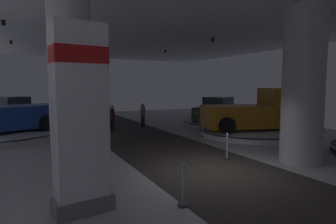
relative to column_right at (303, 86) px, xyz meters
name	(u,v)px	position (x,y,z in m)	size (l,w,h in m)	color
ground	(213,172)	(-3.45, 0.53, -2.77)	(24.00, 44.00, 0.06)	#B2B2B7
column_right	(303,86)	(0.00, 0.00, 0.00)	(1.43, 1.43, 5.50)	silver
column_left	(71,87)	(-7.71, 1.40, 0.00)	(1.15, 1.15, 5.50)	silver
brand_sign_pylon	(81,117)	(-7.80, -0.62, -0.63)	(1.34, 0.80, 4.10)	slate
display_platform_deep_left	(16,122)	(-9.47, 16.05, -2.60)	(5.38, 5.38, 0.28)	silver
display_car_deep_left	(15,110)	(-9.49, 16.08, -1.71)	(3.37, 4.57, 1.71)	black
display_platform_far_right	(217,122)	(3.30, 9.45, -2.61)	(4.74, 4.74, 0.25)	#B7B7BC
display_car_far_right	(217,110)	(3.33, 9.47, -1.73)	(4.55, 3.64, 1.71)	#2D5638
display_platform_mid_right	(250,132)	(2.39, 5.13, -2.57)	(5.68, 5.68, 0.32)	silver
pickup_truck_mid_right	(256,113)	(2.70, 5.04, -1.49)	(5.68, 3.80, 2.30)	#B77519
display_platform_far_left	(4,135)	(-9.93, 10.09, -2.56)	(5.81, 5.81, 0.35)	#B7B7BC
visitor_walking_near	(112,116)	(-4.16, 10.02, -1.84)	(0.32, 0.32, 1.59)	black
visitor_walking_far	(143,114)	(-1.90, 10.61, -1.84)	(0.32, 0.32, 1.59)	black
stanchion_a	(183,190)	(-5.67, -1.36, -2.38)	(0.28, 0.28, 1.01)	#333338
stanchion_b	(203,130)	(-0.27, 5.89, -2.38)	(0.28, 0.28, 1.01)	#333338
stanchion_c	(227,149)	(-2.12, 1.53, -2.38)	(0.28, 0.28, 1.01)	#333338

